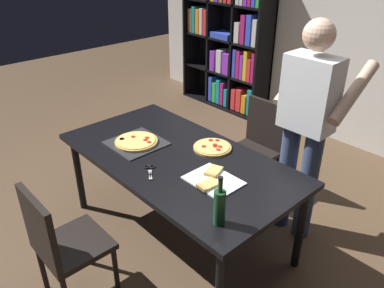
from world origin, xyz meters
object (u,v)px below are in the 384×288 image
Objects in this scene: wine_bottle at (220,206)px; dining_table at (178,163)px; chair_far_side at (258,143)px; second_pizza_plain at (212,147)px; chair_near_camera at (60,241)px; bookshelf at (230,41)px; kitchen_scissors at (150,169)px; pepperoni_pizza_on_tray at (136,142)px; person_serving_pizza at (307,122)px.

dining_table is at bearing 156.53° from wine_bottle.
wine_bottle is at bearing -23.47° from dining_table.
wine_bottle is at bearing -60.23° from chair_far_side.
chair_near_camera is at bearing -94.29° from second_pizza_plain.
chair_near_camera is 3.77m from bookshelf.
bookshelf is 3.61m from wine_bottle.
kitchen_scissors is (0.02, -1.26, 0.24)m from chair_far_side.
kitchen_scissors is at bearing 175.93° from wine_bottle.
pepperoni_pizza_on_tray is at bearing -108.88° from chair_far_side.
bookshelf reaches higher than person_serving_pizza.
dining_table is 1.00m from chair_far_side.
wine_bottle reaches higher than pepperoni_pizza_on_tray.
bookshelf is 6.17× the size of wine_bottle.
pepperoni_pizza_on_tray is at bearing -140.20° from second_pizza_plain.
person_serving_pizza is 5.85× the size of second_pizza_plain.
pepperoni_pizza_on_tray is at bearing 157.68° from kitchen_scissors.
wine_bottle reaches higher than second_pizza_plain.
wine_bottle is (0.75, -1.31, 0.36)m from chair_far_side.
person_serving_pizza is (0.59, -0.22, 0.49)m from chair_far_side.
second_pizza_plain is at bearing -135.85° from person_serving_pizza.
kitchen_scissors is at bearing -85.97° from dining_table.
second_pizza_plain is (-0.65, 0.61, -0.11)m from wine_bottle.
second_pizza_plain is (-0.50, -0.48, -0.24)m from person_serving_pizza.
bookshelf is 2.80m from pepperoni_pizza_on_tray.
chair_far_side is 1.28m from kitchen_scissors.
chair_far_side reaches higher than dining_table.
second_pizza_plain is at bearing 39.80° from pepperoni_pizza_on_tray.
pepperoni_pizza_on_tray is at bearing 169.24° from wine_bottle.
chair_near_camera is 1.91m from person_serving_pizza.
pepperoni_pizza_on_tray is 1.15m from wine_bottle.
chair_near_camera reaches higher than pepperoni_pizza_on_tray.
second_pizza_plain reaches higher than dining_table.
chair_near_camera and chair_far_side have the same top height.
chair_near_camera is at bearing -90.00° from dining_table.
chair_near_camera is 1.00× the size of chair_far_side.
bookshelf is 4.84× the size of pepperoni_pizza_on_tray.
second_pizza_plain is at bearing 71.28° from dining_table.
bookshelf is at bearing 117.19° from pepperoni_pizza_on_tray.
person_serving_pizza is at bearing 42.11° from pepperoni_pizza_on_tray.
second_pizza_plain is (0.09, -0.70, 0.25)m from chair_far_side.
person_serving_pizza is 1.21m from kitchen_scissors.
bookshelf reaches higher than chair_near_camera.
bookshelf reaches higher than second_pizza_plain.
person_serving_pizza is 4.34× the size of pepperoni_pizza_on_tray.
chair_near_camera is 1.06m from wine_bottle.
dining_table is at bearing -55.17° from bookshelf.
chair_far_side is at bearing 97.66° from second_pizza_plain.
person_serving_pizza reaches higher than kitchen_scissors.
kitchen_scissors is (0.39, -0.16, -0.01)m from pepperoni_pizza_on_tray.
chair_near_camera is at bearing -66.76° from pepperoni_pizza_on_tray.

